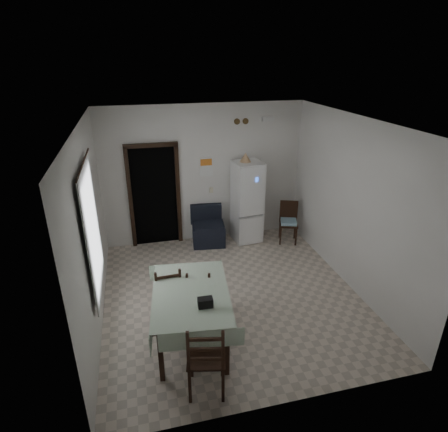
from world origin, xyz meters
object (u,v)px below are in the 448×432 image
fridge (247,202)px  navy_seat (208,226)px  dining_chair_far_right (199,292)px  dining_chair_near_head (206,356)px  dining_chair_far_left (168,292)px  dining_table (192,317)px  corner_chair (289,223)px

fridge → navy_seat: fridge is taller
fridge → dining_chair_far_right: 2.82m
dining_chair_far_right → fridge: bearing=-109.0°
dining_chair_far_right → dining_chair_near_head: (-0.17, -1.39, 0.09)m
dining_chair_near_head → navy_seat: bearing=-89.8°
fridge → navy_seat: bearing=173.6°
fridge → dining_chair_far_left: size_ratio=1.86×
dining_table → dining_chair_near_head: (0.03, -0.89, 0.12)m
dining_chair_far_left → navy_seat: bearing=-118.4°
dining_chair_far_right → dining_chair_far_left: bearing=3.2°
dining_chair_far_left → dining_chair_far_right: (0.47, -0.08, -0.03)m
navy_seat → dining_chair_near_head: 3.84m
fridge → dining_chair_far_left: bearing=-137.0°
navy_seat → dining_chair_near_head: dining_chair_near_head is taller
dining_chair_far_left → dining_chair_far_right: 0.48m
corner_chair → navy_seat: bearing=-171.7°
dining_table → dining_chair_far_right: (0.20, 0.50, 0.03)m
corner_chair → dining_chair_near_head: (-2.49, -3.41, 0.08)m
dining_chair_near_head → dining_table: bearing=-75.7°
navy_seat → dining_chair_far_right: 2.44m
corner_chair → dining_table: corner_chair is taller
dining_table → fridge: bearing=66.4°
corner_chair → dining_chair_far_right: corner_chair is taller
dining_table → dining_chair_far_left: 0.65m
fridge → navy_seat: 0.97m
dining_table → dining_chair_far_left: bearing=121.6°
navy_seat → dining_chair_near_head: bearing=-95.0°
dining_table → dining_chair_near_head: size_ratio=1.49×
navy_seat → corner_chair: corner_chair is taller
navy_seat → dining_chair_far_right: dining_chair_far_right is taller
dining_table → navy_seat: bearing=80.7°
navy_seat → dining_chair_far_left: dining_chair_far_left is taller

